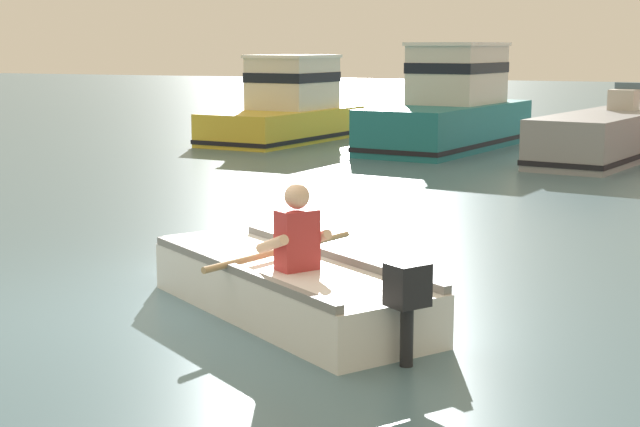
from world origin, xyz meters
The scene contains 5 objects.
ground_plane centered at (0.00, 0.00, 0.00)m, with size 120.00×120.00×0.00m, color slate.
rowboat_with_person centered at (1.10, 0.31, 0.25)m, with size 3.40×2.58×1.19m.
moored_boat_yellow centered at (-5.78, 14.60, 0.78)m, with size 2.56×5.09×2.13m.
moored_boat_teal centered at (-1.53, 14.50, 0.89)m, with size 2.77×5.88×2.43m.
moored_boat_grey centered at (2.20, 14.06, 0.47)m, with size 2.73×6.88×1.56m.
Camera 1 is at (4.74, -7.10, 2.34)m, focal length 54.05 mm.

